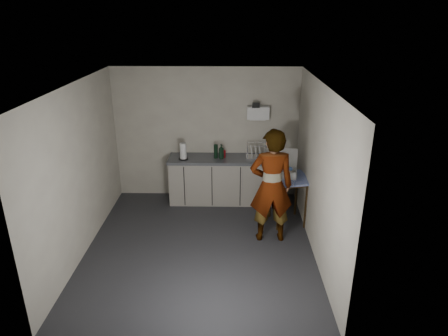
{
  "coord_description": "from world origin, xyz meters",
  "views": [
    {
      "loc": [
        0.49,
        -5.54,
        3.56
      ],
      "look_at": [
        0.38,
        0.45,
        1.19
      ],
      "focal_mm": 32.0,
      "sensor_mm": 36.0,
      "label": 1
    }
  ],
  "objects_px": {
    "bakery_box": "(287,170)",
    "kitchen_counter": "(226,181)",
    "dark_bottle": "(216,151)",
    "side_table": "(289,184)",
    "standing_man": "(271,186)",
    "soda_can": "(224,154)",
    "soap_bottle": "(221,151)",
    "dish_rack": "(256,154)",
    "paper_towel": "(183,152)"
  },
  "relations": [
    {
      "from": "kitchen_counter",
      "to": "dish_rack",
      "type": "height_order",
      "value": "dish_rack"
    },
    {
      "from": "kitchen_counter",
      "to": "soap_bottle",
      "type": "relative_size",
      "value": 7.89
    },
    {
      "from": "dark_bottle",
      "to": "paper_towel",
      "type": "xyz_separation_m",
      "value": [
        -0.62,
        -0.09,
        0.02
      ]
    },
    {
      "from": "side_table",
      "to": "dish_rack",
      "type": "xyz_separation_m",
      "value": [
        -0.53,
        0.9,
        0.22
      ]
    },
    {
      "from": "standing_man",
      "to": "bakery_box",
      "type": "distance_m",
      "value": 0.74
    },
    {
      "from": "side_table",
      "to": "paper_towel",
      "type": "height_order",
      "value": "paper_towel"
    },
    {
      "from": "soap_bottle",
      "to": "dish_rack",
      "type": "height_order",
      "value": "soap_bottle"
    },
    {
      "from": "soap_bottle",
      "to": "dark_bottle",
      "type": "height_order",
      "value": "soap_bottle"
    },
    {
      "from": "soap_bottle",
      "to": "soda_can",
      "type": "xyz_separation_m",
      "value": [
        0.05,
        0.06,
        -0.07
      ]
    },
    {
      "from": "dish_rack",
      "to": "bakery_box",
      "type": "height_order",
      "value": "bakery_box"
    },
    {
      "from": "dark_bottle",
      "to": "dish_rack",
      "type": "height_order",
      "value": "dish_rack"
    },
    {
      "from": "dark_bottle",
      "to": "soap_bottle",
      "type": "bearing_deg",
      "value": -16.62
    },
    {
      "from": "dark_bottle",
      "to": "paper_towel",
      "type": "bearing_deg",
      "value": -172.04
    },
    {
      "from": "bakery_box",
      "to": "kitchen_counter",
      "type": "bearing_deg",
      "value": 153.55
    },
    {
      "from": "dark_bottle",
      "to": "paper_towel",
      "type": "height_order",
      "value": "paper_towel"
    },
    {
      "from": "standing_man",
      "to": "soap_bottle",
      "type": "relative_size",
      "value": 6.72
    },
    {
      "from": "soap_bottle",
      "to": "standing_man",
      "type": "bearing_deg",
      "value": -59.0
    },
    {
      "from": "soda_can",
      "to": "paper_towel",
      "type": "height_order",
      "value": "paper_towel"
    },
    {
      "from": "kitchen_counter",
      "to": "dish_rack",
      "type": "xyz_separation_m",
      "value": [
        0.57,
        0.04,
        0.55
      ]
    },
    {
      "from": "side_table",
      "to": "dish_rack",
      "type": "bearing_deg",
      "value": 109.3
    },
    {
      "from": "soap_bottle",
      "to": "kitchen_counter",
      "type": "bearing_deg",
      "value": 21.88
    },
    {
      "from": "soap_bottle",
      "to": "bakery_box",
      "type": "xyz_separation_m",
      "value": [
        1.17,
        -0.73,
        -0.08
      ]
    },
    {
      "from": "dish_rack",
      "to": "soda_can",
      "type": "bearing_deg",
      "value": -179.04
    },
    {
      "from": "soda_can",
      "to": "soap_bottle",
      "type": "bearing_deg",
      "value": -124.9
    },
    {
      "from": "standing_man",
      "to": "dish_rack",
      "type": "bearing_deg",
      "value": -87.07
    },
    {
      "from": "kitchen_counter",
      "to": "soda_can",
      "type": "xyz_separation_m",
      "value": [
        -0.05,
        0.03,
        0.55
      ]
    },
    {
      "from": "standing_man",
      "to": "dish_rack",
      "type": "xyz_separation_m",
      "value": [
        -0.16,
        1.46,
        0.02
      ]
    },
    {
      "from": "side_table",
      "to": "dish_rack",
      "type": "distance_m",
      "value": 1.06
    },
    {
      "from": "side_table",
      "to": "soda_can",
      "type": "distance_m",
      "value": 1.47
    },
    {
      "from": "dark_bottle",
      "to": "bakery_box",
      "type": "distance_m",
      "value": 1.49
    },
    {
      "from": "side_table",
      "to": "dish_rack",
      "type": "height_order",
      "value": "dish_rack"
    },
    {
      "from": "standing_man",
      "to": "soda_can",
      "type": "distance_m",
      "value": 1.65
    },
    {
      "from": "standing_man",
      "to": "soda_can",
      "type": "height_order",
      "value": "standing_man"
    },
    {
      "from": "soda_can",
      "to": "bakery_box",
      "type": "height_order",
      "value": "bakery_box"
    },
    {
      "from": "paper_towel",
      "to": "bakery_box",
      "type": "relative_size",
      "value": 0.7
    },
    {
      "from": "kitchen_counter",
      "to": "soap_bottle",
      "type": "bearing_deg",
      "value": -158.12
    },
    {
      "from": "standing_man",
      "to": "dish_rack",
      "type": "height_order",
      "value": "standing_man"
    },
    {
      "from": "dish_rack",
      "to": "soap_bottle",
      "type": "bearing_deg",
      "value": -173.62
    },
    {
      "from": "soda_can",
      "to": "standing_man",
      "type": "bearing_deg",
      "value": -61.49
    },
    {
      "from": "dark_bottle",
      "to": "side_table",
      "type": "bearing_deg",
      "value": -33.21
    },
    {
      "from": "dish_rack",
      "to": "standing_man",
      "type": "bearing_deg",
      "value": -83.68
    },
    {
      "from": "side_table",
      "to": "soap_bottle",
      "type": "bearing_deg",
      "value": 134.45
    },
    {
      "from": "side_table",
      "to": "soda_can",
      "type": "relative_size",
      "value": 6.15
    },
    {
      "from": "side_table",
      "to": "standing_man",
      "type": "relative_size",
      "value": 0.45
    },
    {
      "from": "bakery_box",
      "to": "soda_can",
      "type": "bearing_deg",
      "value": 153.92
    },
    {
      "from": "standing_man",
      "to": "soap_bottle",
      "type": "distance_m",
      "value": 1.62
    },
    {
      "from": "soap_bottle",
      "to": "soda_can",
      "type": "height_order",
      "value": "soap_bottle"
    },
    {
      "from": "kitchen_counter",
      "to": "soda_can",
      "type": "relative_size",
      "value": 15.9
    },
    {
      "from": "bakery_box",
      "to": "dish_rack",
      "type": "bearing_deg",
      "value": 130.92
    },
    {
      "from": "standing_man",
      "to": "soda_can",
      "type": "bearing_deg",
      "value": -64.88
    }
  ]
}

